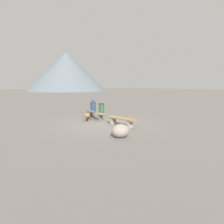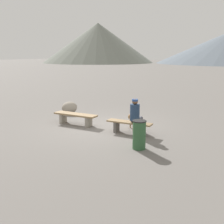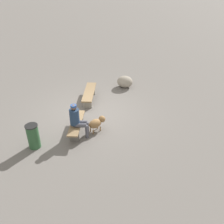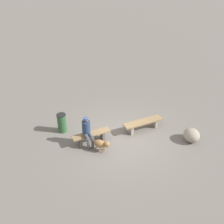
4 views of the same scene
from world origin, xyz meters
name	(u,v)px [view 2 (image 2 of 4)]	position (x,y,z in m)	size (l,w,h in m)	color
ground	(102,127)	(0.00, 0.00, -0.03)	(210.00, 210.00, 0.06)	slate
bench_left	(75,117)	(-1.10, -0.33, 0.33)	(1.91, 0.63, 0.46)	gray
bench_right	(129,125)	(1.37, -0.24, 0.32)	(1.70, 0.54, 0.45)	#605B56
seated_person	(136,114)	(1.57, -0.13, 0.75)	(0.39, 0.65, 1.30)	navy
dog	(133,120)	(1.15, 0.47, 0.35)	(0.67, 0.63, 0.54)	olive
trash_bin	(139,135)	(2.41, -1.43, 0.45)	(0.42, 0.42, 0.89)	#2D5633
boulder	(69,108)	(-2.73, 1.10, 0.29)	(0.78, 0.68, 0.57)	gray
distant_peak_3	(98,43)	(-44.87, 60.81, 5.98)	(34.17, 34.17, 11.97)	slate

